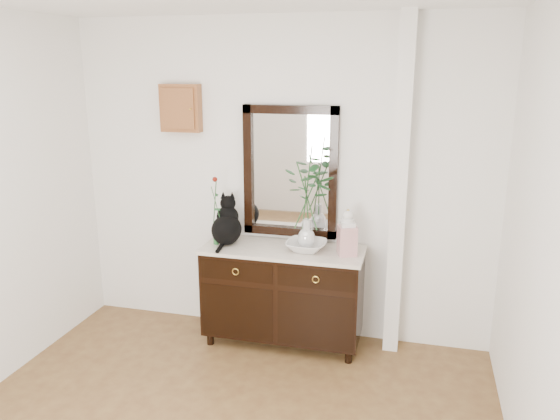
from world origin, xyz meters
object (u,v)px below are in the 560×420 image
(sideboard, at_px, (283,291))
(lotus_bowl, at_px, (306,246))
(ginger_jar, at_px, (347,232))
(cat, at_px, (226,220))

(sideboard, bearing_deg, lotus_bowl, -3.33)
(lotus_bowl, relative_size, ginger_jar, 0.87)
(sideboard, xyz_separation_m, cat, (-0.49, 0.00, 0.58))
(cat, distance_m, ginger_jar, 1.02)
(cat, bearing_deg, sideboard, -7.95)
(cat, height_order, lotus_bowl, cat)
(lotus_bowl, distance_m, ginger_jar, 0.36)
(ginger_jar, bearing_deg, sideboard, 177.22)
(sideboard, relative_size, cat, 3.28)
(cat, bearing_deg, lotus_bowl, -8.85)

